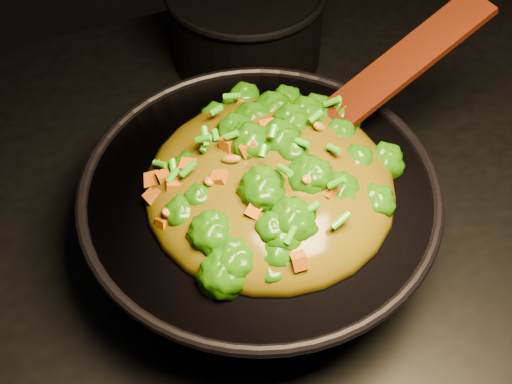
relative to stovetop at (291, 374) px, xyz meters
name	(u,v)px	position (x,y,z in m)	size (l,w,h in m)	color
stovetop	(291,374)	(0.00, 0.00, 0.00)	(1.20, 0.90, 0.90)	black
wok	(259,220)	(-0.07, -0.03, 0.50)	(0.37, 0.37, 0.11)	black
stir_fry	(270,162)	(-0.06, -0.03, 0.60)	(0.27, 0.27, 0.09)	#1F5B06
spatula	(375,86)	(0.09, 0.02, 0.61)	(0.31, 0.05, 0.01)	#3B1206
back_pot	(246,22)	(0.04, 0.30, 0.51)	(0.21, 0.21, 0.12)	black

